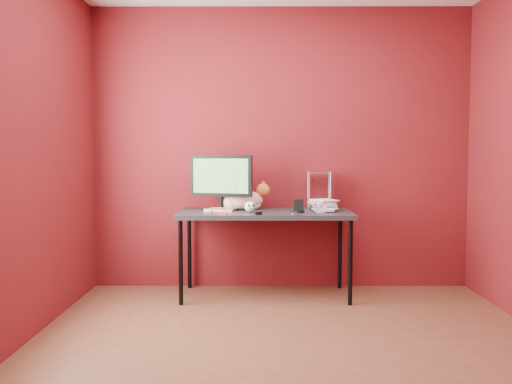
{
  "coord_description": "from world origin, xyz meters",
  "views": [
    {
      "loc": [
        -0.21,
        -3.57,
        1.26
      ],
      "look_at": [
        -0.23,
        1.15,
        0.93
      ],
      "focal_mm": 40.0,
      "sensor_mm": 36.0,
      "label": 1
    }
  ],
  "objects_px": {
    "desk": "(265,217)",
    "speaker": "(299,206)",
    "skull_mug": "(250,207)",
    "book_stack": "(315,145)",
    "monitor": "(221,180)",
    "cat": "(243,200)"
  },
  "relations": [
    {
      "from": "speaker",
      "to": "desk",
      "type": "bearing_deg",
      "value": 162.25
    },
    {
      "from": "skull_mug",
      "to": "speaker",
      "type": "height_order",
      "value": "speaker"
    },
    {
      "from": "cat",
      "to": "skull_mug",
      "type": "bearing_deg",
      "value": -83.33
    },
    {
      "from": "cat",
      "to": "skull_mug",
      "type": "distance_m",
      "value": 0.22
    },
    {
      "from": "desk",
      "to": "speaker",
      "type": "height_order",
      "value": "speaker"
    },
    {
      "from": "desk",
      "to": "monitor",
      "type": "height_order",
      "value": "monitor"
    },
    {
      "from": "desk",
      "to": "skull_mug",
      "type": "distance_m",
      "value": 0.18
    },
    {
      "from": "desk",
      "to": "skull_mug",
      "type": "bearing_deg",
      "value": -149.88
    },
    {
      "from": "monitor",
      "to": "speaker",
      "type": "distance_m",
      "value": 0.72
    },
    {
      "from": "speaker",
      "to": "book_stack",
      "type": "height_order",
      "value": "book_stack"
    },
    {
      "from": "desk",
      "to": "book_stack",
      "type": "bearing_deg",
      "value": 0.18
    },
    {
      "from": "cat",
      "to": "desk",
      "type": "bearing_deg",
      "value": -44.37
    },
    {
      "from": "cat",
      "to": "speaker",
      "type": "bearing_deg",
      "value": -36.82
    },
    {
      "from": "monitor",
      "to": "speaker",
      "type": "height_order",
      "value": "monitor"
    },
    {
      "from": "skull_mug",
      "to": "desk",
      "type": "bearing_deg",
      "value": 12.29
    },
    {
      "from": "monitor",
      "to": "cat",
      "type": "height_order",
      "value": "monitor"
    },
    {
      "from": "cat",
      "to": "speaker",
      "type": "xyz_separation_m",
      "value": [
        0.48,
        -0.23,
        -0.04
      ]
    },
    {
      "from": "speaker",
      "to": "skull_mug",
      "type": "bearing_deg",
      "value": 178.51
    },
    {
      "from": "skull_mug",
      "to": "speaker",
      "type": "distance_m",
      "value": 0.42
    },
    {
      "from": "desk",
      "to": "speaker",
      "type": "relative_size",
      "value": 13.08
    },
    {
      "from": "skull_mug",
      "to": "book_stack",
      "type": "relative_size",
      "value": 0.09
    },
    {
      "from": "book_stack",
      "to": "skull_mug",
      "type": "bearing_deg",
      "value": -172.13
    }
  ]
}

